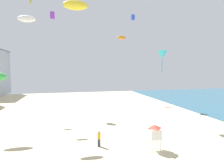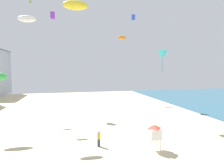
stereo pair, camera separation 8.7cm
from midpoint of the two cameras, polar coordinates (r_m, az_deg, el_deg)
The scene contains 8 objects.
kite_flyer at distance 19.96m, azimuth -3.93°, elevation -16.01°, with size 0.34×0.34×1.64m.
lifeguard_stand at distance 19.17m, azimuth 12.86°, elevation -14.06°, with size 1.10×1.10×2.55m.
kite_yellow_parafoil at distance 22.42m, azimuth -10.96°, elevation 22.50°, with size 2.73×0.76×1.06m.
kite_blue_box at distance 43.05m, azimuth 6.50°, elevation 19.53°, with size 0.68×0.68×1.07m.
kite_purple_box at distance 38.05m, azimuth -17.56°, elevation 19.29°, with size 0.77×0.77×1.20m.
kite_cyan_delta at distance 27.68m, azimuth 15.17°, elevation 8.64°, with size 1.38×1.38×3.13m.
kite_orange_parafoil at distance 46.93m, azimuth 3.08°, elevation 13.94°, with size 2.19×0.61×0.85m.
kite_white_parafoil at distance 25.75m, azimuth -24.46°, elevation 17.61°, with size 2.11×0.59×0.82m.
Camera 2 is at (-1.28, -5.41, 7.87)m, focal length 30.02 mm.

